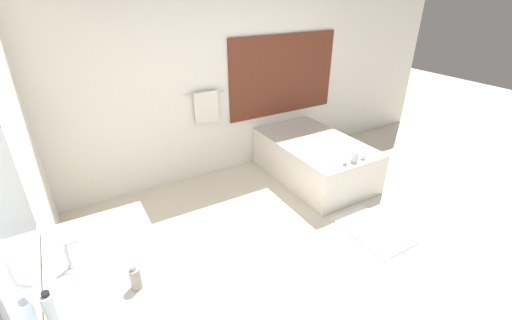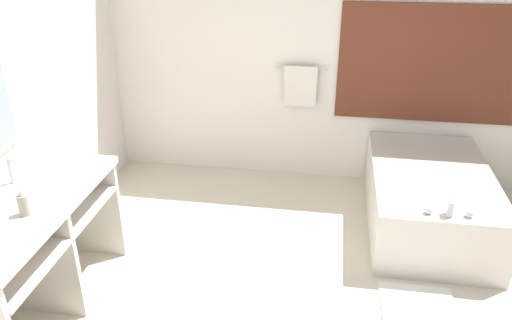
{
  "view_description": "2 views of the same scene",
  "coord_description": "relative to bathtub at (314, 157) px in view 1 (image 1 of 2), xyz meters",
  "views": [
    {
      "loc": [
        -1.86,
        -1.77,
        2.36
      ],
      "look_at": [
        -0.41,
        0.72,
        0.89
      ],
      "focal_mm": 24.0,
      "sensor_mm": 36.0,
      "label": 1
    },
    {
      "loc": [
        0.01,
        -2.53,
        2.47
      ],
      "look_at": [
        -0.52,
        0.76,
        0.84
      ],
      "focal_mm": 35.0,
      "sensor_mm": 36.0,
      "label": 2
    }
  ],
  "objects": [
    {
      "name": "water_bottle_1",
      "position": [
        -3.03,
        -1.7,
        0.69
      ],
      "size": [
        0.06,
        0.06,
        0.22
      ],
      "color": "white",
      "rests_on": "vanity_counter"
    },
    {
      "name": "vanity_counter",
      "position": [
        -2.75,
        -1.5,
        0.34
      ],
      "size": [
        0.67,
        1.42,
        0.88
      ],
      "color": "silver",
      "rests_on": "ground_plane"
    },
    {
      "name": "soap_dispenser",
      "position": [
        -2.63,
        -1.65,
        0.65
      ],
      "size": [
        0.06,
        0.06,
        0.16
      ],
      "color": "gray",
      "rests_on": "vanity_counter"
    },
    {
      "name": "ground_plane",
      "position": [
        -0.9,
        -1.39,
        -0.29
      ],
      "size": [
        16.0,
        16.0,
        0.0
      ],
      "primitive_type": "plane",
      "color": "beige",
      "rests_on": "ground"
    },
    {
      "name": "wall_left_with_mirror",
      "position": [
        -3.13,
        -1.39,
        1.06
      ],
      "size": [
        0.08,
        7.4,
        2.7
      ],
      "color": "white",
      "rests_on": "ground_plane"
    },
    {
      "name": "bath_mat",
      "position": [
        -0.19,
        -1.26,
        -0.29
      ],
      "size": [
        0.51,
        0.78,
        0.02
      ],
      "color": "white",
      "rests_on": "ground_plane"
    },
    {
      "name": "sink_faucet",
      "position": [
        -2.93,
        -1.31,
        0.67
      ],
      "size": [
        0.09,
        0.04,
        0.18
      ],
      "color": "silver",
      "rests_on": "vanity_counter"
    },
    {
      "name": "bathtub",
      "position": [
        0.0,
        0.0,
        0.0
      ],
      "size": [
        0.99,
        1.6,
        0.66
      ],
      "color": "silver",
      "rests_on": "ground_plane"
    },
    {
      "name": "wall_back_with_blinds",
      "position": [
        -0.87,
        0.84,
        1.05
      ],
      "size": [
        7.4,
        0.13,
        2.7
      ],
      "color": "white",
      "rests_on": "ground_plane"
    }
  ]
}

